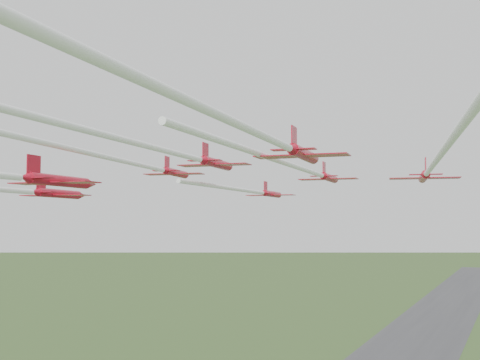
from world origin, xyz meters
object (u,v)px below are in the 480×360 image
at_px(jet_row2_right, 305,170).
at_px(jet_row3_right, 432,166).
at_px(jet_lead, 256,192).
at_px(jet_row3_mid, 157,148).
at_px(jet_row2_left, 139,164).
at_px(jet_row4_right, 274,141).

xyz_separation_m(jet_row2_right, jet_row3_right, (16.46, -12.03, -1.24)).
height_order(jet_lead, jet_row3_mid, jet_row3_mid).
distance_m(jet_row2_left, jet_row3_right, 39.90).
xyz_separation_m(jet_lead, jet_row3_mid, (5.40, -38.31, 2.63)).
bearing_deg(jet_row4_right, jet_row2_right, 97.83).
bearing_deg(jet_row3_mid, jet_row4_right, -33.87).
xyz_separation_m(jet_row3_right, jet_row4_right, (-10.21, -13.97, 1.22)).
bearing_deg(jet_row3_mid, jet_row3_right, 5.15).
xyz_separation_m(jet_row2_right, jet_row4_right, (6.25, -26.00, -0.02)).
xyz_separation_m(jet_row3_mid, jet_row4_right, (16.42, -8.56, -1.22)).
relative_size(jet_row2_right, jet_row4_right, 1.22).
distance_m(jet_lead, jet_row3_mid, 38.78).
height_order(jet_row2_left, jet_row2_right, jet_row2_left).
bearing_deg(jet_row2_right, jet_row2_left, -177.37).
xyz_separation_m(jet_row2_left, jet_row3_mid, (12.15, -14.47, -0.08)).
relative_size(jet_row2_left, jet_row2_right, 1.00).
height_order(jet_row3_mid, jet_row3_right, jet_row3_mid).
height_order(jet_row2_left, jet_row4_right, jet_row2_left).
bearing_deg(jet_row2_right, jet_row4_right, -81.43).
distance_m(jet_row2_left, jet_row3_mid, 18.89).
relative_size(jet_row2_left, jet_row4_right, 1.23).
distance_m(jet_row3_mid, jet_row4_right, 18.56).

